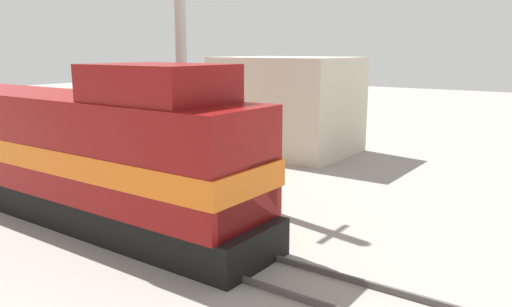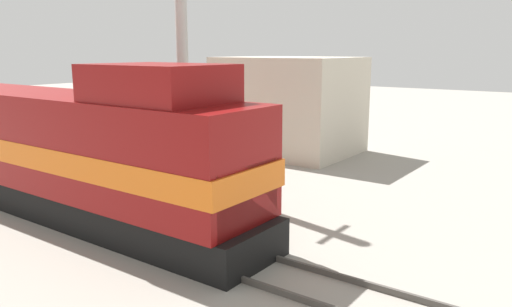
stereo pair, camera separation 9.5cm
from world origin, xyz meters
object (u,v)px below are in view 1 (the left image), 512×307
object	(u,v)px
locomotive	(64,150)
billboard_sign	(136,119)
bicycle	(245,181)
person_bystander	(202,173)
vendor_umbrella	(206,129)
utility_pole	(180,35)

from	to	relation	value
locomotive	billboard_sign	size ratio (longest dim) A/B	5.00
bicycle	person_bystander	bearing A→B (deg)	-80.64
vendor_umbrella	billboard_sign	distance (m)	3.01
person_bystander	bicycle	world-z (taller)	person_bystander
locomotive	vendor_umbrella	xyz separation A→B (m)	(6.20, -0.61, -0.05)
vendor_umbrella	billboard_sign	size ratio (longest dim) A/B	0.74
bicycle	utility_pole	bearing A→B (deg)	-127.10
utility_pole	bicycle	world-z (taller)	utility_pole
vendor_umbrella	person_bystander	distance (m)	3.14
locomotive	bicycle	size ratio (longest dim) A/B	8.64
utility_pole	person_bystander	distance (m)	5.24
locomotive	vendor_umbrella	distance (m)	6.23
locomotive	billboard_sign	distance (m)	5.14
billboard_sign	utility_pole	bearing A→B (deg)	-90.63
utility_pole	person_bystander	bearing A→B (deg)	-116.23
vendor_umbrella	utility_pole	bearing A→B (deg)	-174.74
person_bystander	locomotive	bearing A→B (deg)	148.32
utility_pole	locomotive	bearing A→B (deg)	170.94
bicycle	vendor_umbrella	bearing A→B (deg)	-160.22
locomotive	vendor_umbrella	bearing A→B (deg)	-5.64
vendor_umbrella	locomotive	bearing A→B (deg)	174.36
billboard_sign	bicycle	world-z (taller)	billboard_sign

